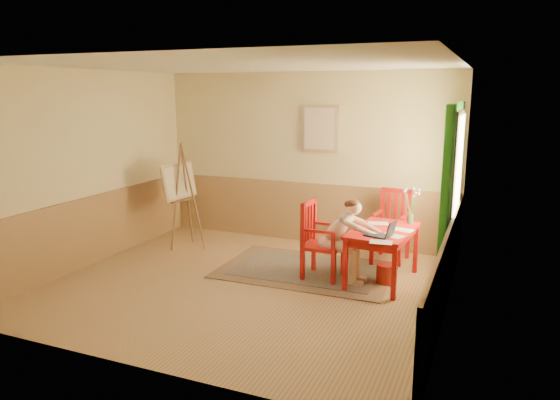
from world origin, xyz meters
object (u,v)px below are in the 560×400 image
at_px(chair_left, 320,240).
at_px(easel, 181,186).
at_px(table, 383,236).
at_px(figure, 342,236).
at_px(chair_back, 392,225).
at_px(laptop, 382,233).

height_order(chair_left, easel, easel).
xyz_separation_m(table, easel, (-3.34, 0.36, 0.38)).
relative_size(figure, easel, 0.67).
bearing_deg(table, chair_back, 93.86).
distance_m(chair_back, figure, 1.27).
relative_size(chair_back, laptop, 2.63).
distance_m(figure, laptop, 0.59).
bearing_deg(easel, figure, -11.05).
distance_m(table, laptop, 0.39).
relative_size(chair_left, easel, 0.62).
relative_size(table, chair_left, 1.19).
xyz_separation_m(figure, laptop, (0.55, -0.17, 0.14)).
bearing_deg(chair_back, laptop, -84.78).
distance_m(table, chair_left, 0.84).
relative_size(table, easel, 0.74).
height_order(table, easel, easel).
bearing_deg(chair_back, easel, -169.08).
height_order(chair_left, chair_back, chair_back).
bearing_deg(chair_back, figure, -109.86).
relative_size(table, laptop, 3.12).
bearing_deg(figure, table, 21.59).
bearing_deg(table, figure, -158.41).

